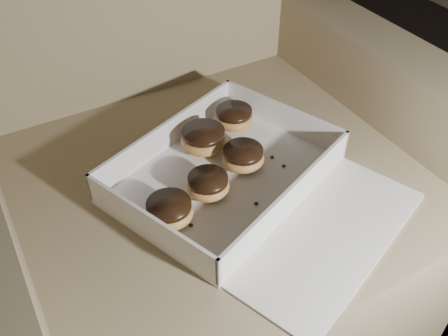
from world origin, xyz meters
TOP-DOWN VIEW (x-y plane):
  - armchair at (0.17, 0.19)m, footprint 0.94×0.80m
  - bakery_box at (0.19, 0.04)m, footprint 0.51×0.54m
  - donut_a at (0.22, 0.09)m, footprint 0.08×0.08m
  - donut_b at (0.27, 0.20)m, footprint 0.08×0.08m
  - donut_c at (0.13, 0.05)m, footprint 0.07×0.07m
  - donut_d at (0.18, 0.16)m, footprint 0.09×0.09m
  - donut_e at (0.05, 0.03)m, footprint 0.08×0.08m
  - crumb_a at (0.07, 0.00)m, footprint 0.01×0.01m
  - crumb_b at (0.23, 0.09)m, footprint 0.01×0.01m
  - crumb_c at (0.19, -0.01)m, footprint 0.01×0.01m
  - crumb_d at (0.28, 0.08)m, footprint 0.01×0.01m
  - crumb_e at (0.28, 0.05)m, footprint 0.01×0.01m

SIDE VIEW (x-z plane):
  - armchair at x=0.17m, z-range -0.18..0.80m
  - crumb_a at x=0.07m, z-range 0.45..0.45m
  - crumb_b at x=0.23m, z-range 0.45..0.45m
  - crumb_c at x=0.19m, z-range 0.45..0.45m
  - crumb_d at x=0.28m, z-range 0.45..0.45m
  - crumb_e at x=0.28m, z-range 0.45..0.45m
  - bakery_box at x=0.19m, z-range 0.42..0.49m
  - donut_c at x=0.13m, z-range 0.45..0.49m
  - donut_b at x=0.27m, z-range 0.45..0.49m
  - donut_a at x=0.22m, z-range 0.45..0.49m
  - donut_e at x=0.05m, z-range 0.45..0.49m
  - donut_d at x=0.18m, z-range 0.45..0.49m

